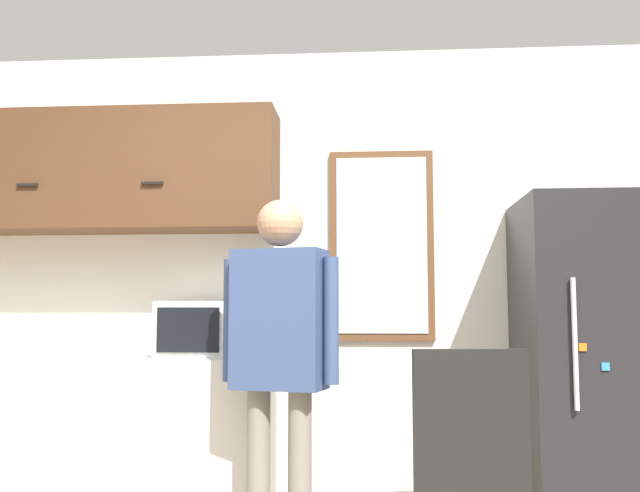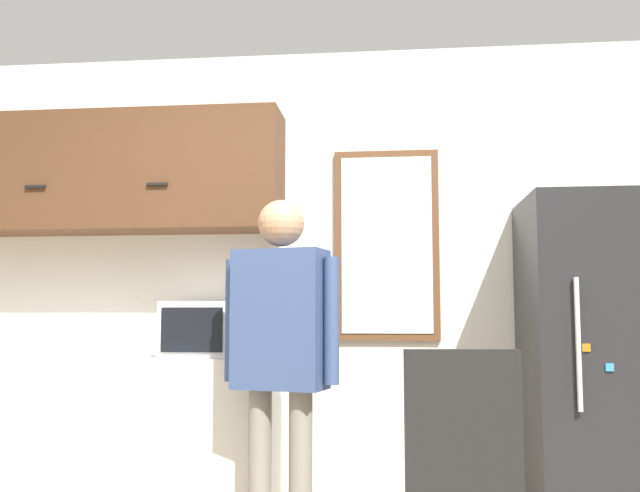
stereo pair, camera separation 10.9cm
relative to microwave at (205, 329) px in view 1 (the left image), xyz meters
The scene contains 8 objects.
back_wall 0.70m from the microwave, 29.49° to the left, with size 6.00×0.06×2.70m.
counter 0.88m from the microwave, behind, with size 2.02×0.57×0.91m.
upper_cabinets 1.11m from the microwave, behind, with size 2.02×0.38×0.68m.
microwave is the anchor object (origin of this frame).
person 0.68m from the microwave, 46.13° to the right, with size 0.56×0.31×1.69m.
refrigerator 2.05m from the microwave, ahead, with size 0.73×0.74×1.73m.
chair 1.87m from the microwave, 47.28° to the right, with size 0.46×0.46×1.02m.
window 1.11m from the microwave, 15.62° to the left, with size 0.60×0.05×1.10m.
Camera 1 is at (0.36, -2.17, 1.14)m, focal length 40.00 mm.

